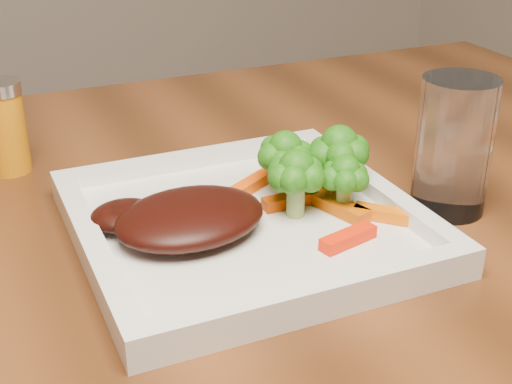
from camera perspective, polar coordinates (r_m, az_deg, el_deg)
name	(u,v)px	position (r m, az deg, el deg)	size (l,w,h in m)	color
plate	(245,228)	(0.59, -0.89, -2.87)	(0.27, 0.27, 0.01)	white
steak	(190,217)	(0.57, -5.31, -2.04)	(0.12, 0.10, 0.03)	black
broccoli_0	(285,159)	(0.62, 2.34, 2.68)	(0.06, 0.06, 0.07)	#186310
broccoli_1	(338,161)	(0.63, 6.61, 2.46)	(0.06, 0.06, 0.06)	#1D5E0F
broccoli_2	(345,179)	(0.60, 7.13, 1.03)	(0.05, 0.05, 0.06)	#216D12
broccoli_3	(296,182)	(0.59, 3.23, 0.83)	(0.05, 0.05, 0.06)	#266811
carrot_0	(348,238)	(0.56, 7.38, -3.66)	(0.05, 0.01, 0.01)	#FF2504
carrot_1	(384,214)	(0.60, 10.20, -1.74)	(0.05, 0.01, 0.01)	#F06503
carrot_3	(331,178)	(0.66, 6.00, 1.11)	(0.06, 0.02, 0.01)	orange
carrot_4	(252,184)	(0.64, -0.32, 0.66)	(0.05, 0.01, 0.01)	#FF4C04
carrot_5	(337,206)	(0.61, 6.49, -1.09)	(0.06, 0.02, 0.01)	#C75103
carrot_6	(290,200)	(0.61, 2.74, -0.65)	(0.05, 0.01, 0.01)	#C93F03
spice_shaker	(5,127)	(0.74, -19.44, 4.90)	(0.04, 0.04, 0.09)	orange
drinking_glass	(454,146)	(0.63, 15.54, 3.56)	(0.07, 0.07, 0.12)	silver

